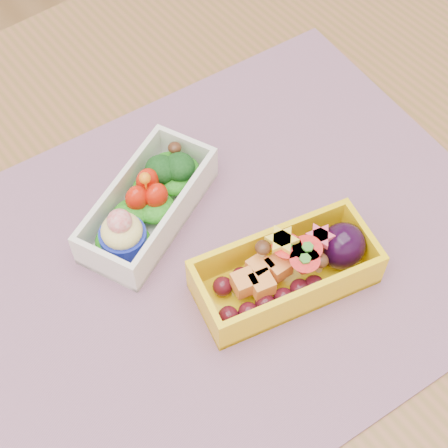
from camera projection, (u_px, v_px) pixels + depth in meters
table at (202, 299)px, 0.76m from camera, size 1.20×0.80×0.75m
placemat at (221, 254)px, 0.67m from camera, size 0.57×0.46×0.00m
bento_white at (148, 205)px, 0.67m from camera, size 0.17×0.13×0.06m
bento_yellow at (289, 270)px, 0.63m from camera, size 0.18×0.11×0.06m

